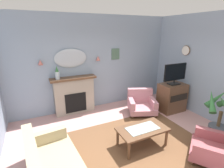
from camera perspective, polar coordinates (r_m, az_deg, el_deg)
floor at (r=3.93m, az=9.09°, el=-22.74°), size 6.29×6.24×0.10m
wall_back at (r=5.48m, az=-6.19°, el=7.14°), size 6.29×0.10×2.98m
patterned_rug at (r=4.02m, az=7.41°, el=-20.54°), size 3.20×2.40×0.01m
fireplace at (r=5.32m, az=-12.72°, el=-3.85°), size 1.36×0.36×1.16m
mantel_vase_left at (r=5.00m, az=-18.25°, el=3.48°), size 0.12×0.12×0.38m
wall_mirror at (r=5.16m, az=-13.95°, el=8.54°), size 0.96×0.06×0.56m
wall_sconce_left at (r=5.02m, az=-23.34°, el=6.79°), size 0.14×0.14×0.14m
wall_sconce_right at (r=5.36m, az=-4.80°, el=8.77°), size 0.14×0.14×0.14m
wall_clock at (r=5.83m, az=23.94°, el=10.44°), size 0.04×0.31×0.31m
framed_picture at (r=5.66m, az=1.19°, el=10.22°), size 0.28×0.03×0.36m
coffee_table at (r=3.88m, az=10.35°, el=-15.40°), size 1.10×0.60×0.45m
floral_couch at (r=3.28m, az=-20.31°, el=-24.93°), size 1.01×1.78×0.76m
armchair_by_coffee_table at (r=5.40m, az=9.97°, el=-6.42°), size 1.05×1.07×0.71m
armchair_beside_couch at (r=4.05m, az=32.79°, el=-18.03°), size 1.13×1.13×0.71m
tv_cabinet at (r=5.70m, az=19.77°, el=-4.31°), size 0.80×0.57×0.90m
tv_flatscreen at (r=5.46m, az=20.78°, el=3.40°), size 0.84×0.24×0.65m
potted_plant_tall_palm at (r=4.65m, az=33.06°, el=-9.43°), size 0.78×0.79×1.23m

